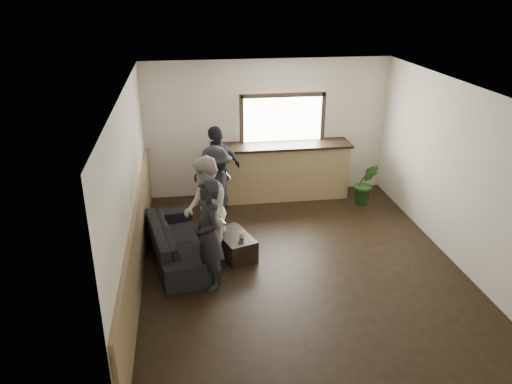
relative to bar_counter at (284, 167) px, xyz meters
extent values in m
cube|color=black|center=(-0.30, -2.70, -0.64)|extent=(5.00, 6.00, 0.01)
cube|color=silver|center=(-0.30, -2.70, 2.16)|extent=(5.00, 6.00, 0.01)
cube|color=beige|center=(-0.30, 0.30, 0.76)|extent=(5.00, 0.01, 2.80)
cube|color=beige|center=(-0.30, -5.70, 0.76)|extent=(5.00, 0.01, 2.80)
cube|color=beige|center=(-2.80, -2.70, 0.76)|extent=(0.01, 6.00, 2.80)
cube|color=beige|center=(2.20, -2.70, 0.76)|extent=(0.01, 6.00, 2.80)
cube|color=#8E7450|center=(-2.77, -2.70, -0.09)|extent=(0.06, 5.90, 1.10)
cube|color=#9F8556|center=(0.00, -0.02, -0.09)|extent=(2.60, 0.60, 1.10)
cube|color=black|center=(0.00, -0.02, 0.48)|extent=(2.70, 0.68, 0.05)
cube|color=white|center=(0.00, 0.26, 0.96)|extent=(1.60, 0.06, 0.90)
cube|color=#3F3326|center=(0.00, 0.23, 1.45)|extent=(1.72, 0.08, 0.08)
cube|color=#3F3326|center=(-0.84, 0.23, 0.96)|extent=(0.08, 0.08, 1.06)
cube|color=#3F3326|center=(0.84, 0.23, 0.96)|extent=(0.08, 0.08, 1.06)
imported|color=black|center=(-2.18, -2.26, -0.34)|extent=(1.20, 2.21, 0.61)
cube|color=black|center=(-1.28, -2.29, -0.46)|extent=(0.72, 0.94, 0.37)
imported|color=silver|center=(-1.46, -2.18, -0.22)|extent=(0.15, 0.15, 0.10)
imported|color=silver|center=(-1.17, -2.42, -0.22)|extent=(0.14, 0.14, 0.09)
imported|color=#2D6623|center=(1.57, -0.58, -0.21)|extent=(0.53, 0.46, 0.86)
imported|color=black|center=(-1.73, -3.13, 0.20)|extent=(0.56, 0.70, 1.68)
cube|color=black|center=(-1.52, -3.07, 0.39)|extent=(0.11, 0.09, 0.12)
cube|color=silver|center=(-1.52, -3.07, 0.39)|extent=(0.09, 0.08, 0.11)
imported|color=beige|center=(-1.73, -2.39, 0.23)|extent=(0.72, 0.89, 1.75)
cube|color=black|center=(-1.51, -2.37, 0.35)|extent=(0.10, 0.08, 0.12)
cube|color=silver|center=(-1.51, -2.38, 0.35)|extent=(0.08, 0.07, 0.11)
imported|color=black|center=(-1.50, -1.43, 0.17)|extent=(0.62, 1.05, 1.61)
cube|color=black|center=(-1.28, -1.44, 0.45)|extent=(0.09, 0.07, 0.12)
cube|color=silver|center=(-1.28, -1.44, 0.46)|extent=(0.08, 0.07, 0.11)
imported|color=black|center=(-1.41, -0.70, 0.24)|extent=(1.10, 0.92, 1.77)
cube|color=black|center=(-1.30, -0.88, 0.62)|extent=(0.11, 0.12, 0.12)
cube|color=silver|center=(-1.30, -0.89, 0.63)|extent=(0.10, 0.10, 0.11)
camera|label=1|loc=(-1.98, -9.47, 3.55)|focal=35.00mm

